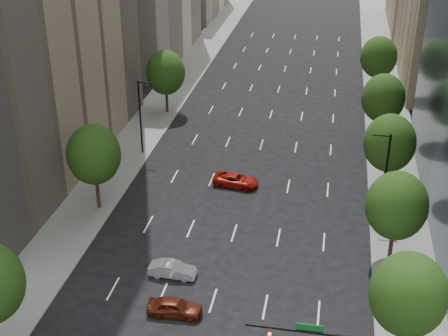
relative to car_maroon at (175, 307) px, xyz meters
The scene contains 14 objects.
sidewalk_left 25.67m from the car_maroon, 120.29° to the left, with size 6.00×200.00×0.15m, color slate.
sidewalk_right 28.59m from the car_maroon, 50.82° to the left, with size 6.00×200.00×0.15m, color slate.
tree_right_1 17.40m from the car_maroon, ahead, with size 5.20×5.20×8.75m.
tree_right_2 20.03m from the car_maroon, 31.53° to the left, with size 5.20×5.20×8.61m.
tree_right_3 28.14m from the car_maroon, 53.23° to the left, with size 5.20×5.20×8.89m.
tree_right_4 40.05m from the car_maroon, 65.39° to the left, with size 5.20×5.20×8.46m.
tree_right_5 54.95m from the car_maroon, 72.39° to the left, with size 5.20×5.20×8.75m.
tree_left_1 18.94m from the car_maroon, 128.94° to the left, with size 5.20×5.20×8.97m.
tree_left_2 42.05m from the car_maroon, 105.90° to the left, with size 5.20×5.20×8.68m.
streetlight_rn 23.82m from the car_maroon, 47.01° to the left, with size 1.70×0.20×9.00m.
streetlight_ln 29.54m from the car_maroon, 111.83° to the left, with size 1.70×0.20×9.00m.
car_maroon is the anchor object (origin of this frame).
car_silver 4.90m from the car_maroon, 106.45° to the left, with size 1.40×4.01×1.32m, color #A7A6AC.
car_red_far 21.35m from the car_maroon, 86.82° to the left, with size 2.23×4.83×1.34m, color #9C140B.
Camera 1 is at (7.99, 1.50, 31.88)m, focal length 50.01 mm.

